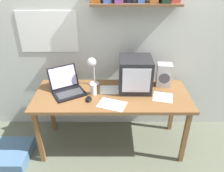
{
  "coord_description": "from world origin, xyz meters",
  "views": [
    {
      "loc": [
        -0.0,
        -2.01,
        1.95
      ],
      "look_at": [
        0.0,
        0.0,
        0.81
      ],
      "focal_mm": 35.0,
      "sensor_mm": 36.0,
      "label": 1
    }
  ],
  "objects_px": {
    "loose_paper_near_laptop": "(112,104)",
    "crt_monitor": "(135,74)",
    "desk_lamp": "(92,66)",
    "open_notebook": "(109,90)",
    "floor_cushion": "(10,154)",
    "juice_glass": "(94,90)",
    "space_heater": "(164,75)",
    "corner_desk": "(112,99)",
    "loose_paper_near_monitor": "(163,97)",
    "laptop": "(67,86)",
    "computer_mouse": "(89,99)"
  },
  "relations": [
    {
      "from": "loose_paper_near_laptop",
      "to": "space_heater",
      "type": "bearing_deg",
      "value": 34.13
    },
    {
      "from": "corner_desk",
      "to": "crt_monitor",
      "type": "height_order",
      "value": "crt_monitor"
    },
    {
      "from": "laptop",
      "to": "floor_cushion",
      "type": "distance_m",
      "value": 1.02
    },
    {
      "from": "crt_monitor",
      "to": "laptop",
      "type": "bearing_deg",
      "value": -175.49
    },
    {
      "from": "crt_monitor",
      "to": "loose_paper_near_monitor",
      "type": "height_order",
      "value": "crt_monitor"
    },
    {
      "from": "desk_lamp",
      "to": "juice_glass",
      "type": "distance_m",
      "value": 0.26
    },
    {
      "from": "corner_desk",
      "to": "loose_paper_near_monitor",
      "type": "distance_m",
      "value": 0.54
    },
    {
      "from": "crt_monitor",
      "to": "laptop",
      "type": "relative_size",
      "value": 0.8
    },
    {
      "from": "open_notebook",
      "to": "floor_cushion",
      "type": "relative_size",
      "value": 0.47
    },
    {
      "from": "desk_lamp",
      "to": "open_notebook",
      "type": "height_order",
      "value": "desk_lamp"
    },
    {
      "from": "corner_desk",
      "to": "computer_mouse",
      "type": "relative_size",
      "value": 15.46
    },
    {
      "from": "juice_glass",
      "to": "loose_paper_near_monitor",
      "type": "xyz_separation_m",
      "value": [
        0.73,
        -0.06,
        -0.05
      ]
    },
    {
      "from": "computer_mouse",
      "to": "floor_cushion",
      "type": "bearing_deg",
      "value": -172.16
    },
    {
      "from": "juice_glass",
      "to": "loose_paper_near_monitor",
      "type": "bearing_deg",
      "value": -5.02
    },
    {
      "from": "space_heater",
      "to": "loose_paper_near_monitor",
      "type": "height_order",
      "value": "space_heater"
    },
    {
      "from": "crt_monitor",
      "to": "loose_paper_near_monitor",
      "type": "xyz_separation_m",
      "value": [
        0.29,
        -0.18,
        -0.18
      ]
    },
    {
      "from": "corner_desk",
      "to": "desk_lamp",
      "type": "xyz_separation_m",
      "value": [
        -0.22,
        0.17,
        0.31
      ]
    },
    {
      "from": "loose_paper_near_monitor",
      "to": "corner_desk",
      "type": "bearing_deg",
      "value": 172.96
    },
    {
      "from": "computer_mouse",
      "to": "open_notebook",
      "type": "xyz_separation_m",
      "value": [
        0.21,
        0.21,
        -0.01
      ]
    },
    {
      "from": "corner_desk",
      "to": "juice_glass",
      "type": "height_order",
      "value": "juice_glass"
    },
    {
      "from": "juice_glass",
      "to": "corner_desk",
      "type": "bearing_deg",
      "value": 0.54
    },
    {
      "from": "loose_paper_near_laptop",
      "to": "crt_monitor",
      "type": "bearing_deg",
      "value": 51.21
    },
    {
      "from": "juice_glass",
      "to": "open_notebook",
      "type": "bearing_deg",
      "value": 28.53
    },
    {
      "from": "open_notebook",
      "to": "laptop",
      "type": "bearing_deg",
      "value": -177.08
    },
    {
      "from": "juice_glass",
      "to": "open_notebook",
      "type": "height_order",
      "value": "juice_glass"
    },
    {
      "from": "desk_lamp",
      "to": "floor_cushion",
      "type": "height_order",
      "value": "desk_lamp"
    },
    {
      "from": "space_heater",
      "to": "floor_cushion",
      "type": "xyz_separation_m",
      "value": [
        -1.74,
        -0.44,
        -0.78
      ]
    },
    {
      "from": "computer_mouse",
      "to": "loose_paper_near_laptop",
      "type": "distance_m",
      "value": 0.25
    },
    {
      "from": "juice_glass",
      "to": "loose_paper_near_laptop",
      "type": "relative_size",
      "value": 0.39
    },
    {
      "from": "corner_desk",
      "to": "loose_paper_near_monitor",
      "type": "bearing_deg",
      "value": -7.04
    },
    {
      "from": "desk_lamp",
      "to": "computer_mouse",
      "type": "relative_size",
      "value": 3.29
    },
    {
      "from": "juice_glass",
      "to": "loose_paper_near_laptop",
      "type": "height_order",
      "value": "juice_glass"
    },
    {
      "from": "laptop",
      "to": "loose_paper_near_monitor",
      "type": "xyz_separation_m",
      "value": [
        1.03,
        -0.13,
        -0.06
      ]
    },
    {
      "from": "crt_monitor",
      "to": "loose_paper_near_laptop",
      "type": "height_order",
      "value": "crt_monitor"
    },
    {
      "from": "floor_cushion",
      "to": "juice_glass",
      "type": "bearing_deg",
      "value": 14.3
    },
    {
      "from": "laptop",
      "to": "desk_lamp",
      "type": "relative_size",
      "value": 1.29
    },
    {
      "from": "loose_paper_near_monitor",
      "to": "floor_cushion",
      "type": "relative_size",
      "value": 0.54
    },
    {
      "from": "loose_paper_near_laptop",
      "to": "desk_lamp",
      "type": "bearing_deg",
      "value": 119.93
    },
    {
      "from": "corner_desk",
      "to": "floor_cushion",
      "type": "xyz_separation_m",
      "value": [
        -1.16,
        -0.25,
        -0.59
      ]
    },
    {
      "from": "crt_monitor",
      "to": "laptop",
      "type": "xyz_separation_m",
      "value": [
        -0.75,
        -0.05,
        -0.12
      ]
    },
    {
      "from": "desk_lamp",
      "to": "loose_paper_near_laptop",
      "type": "distance_m",
      "value": 0.5
    },
    {
      "from": "floor_cushion",
      "to": "loose_paper_near_laptop",
      "type": "bearing_deg",
      "value": 2.17
    },
    {
      "from": "space_heater",
      "to": "computer_mouse",
      "type": "distance_m",
      "value": 0.89
    },
    {
      "from": "crt_monitor",
      "to": "juice_glass",
      "type": "relative_size",
      "value": 2.99
    },
    {
      "from": "laptop",
      "to": "computer_mouse",
      "type": "xyz_separation_m",
      "value": [
        0.26,
        -0.19,
        -0.05
      ]
    },
    {
      "from": "computer_mouse",
      "to": "open_notebook",
      "type": "height_order",
      "value": "computer_mouse"
    },
    {
      "from": "computer_mouse",
      "to": "open_notebook",
      "type": "distance_m",
      "value": 0.3
    },
    {
      "from": "crt_monitor",
      "to": "space_heater",
      "type": "xyz_separation_m",
      "value": [
        0.34,
        0.08,
        -0.05
      ]
    },
    {
      "from": "open_notebook",
      "to": "loose_paper_near_laptop",
      "type": "relative_size",
      "value": 0.66
    },
    {
      "from": "juice_glass",
      "to": "loose_paper_near_monitor",
      "type": "height_order",
      "value": "juice_glass"
    }
  ]
}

